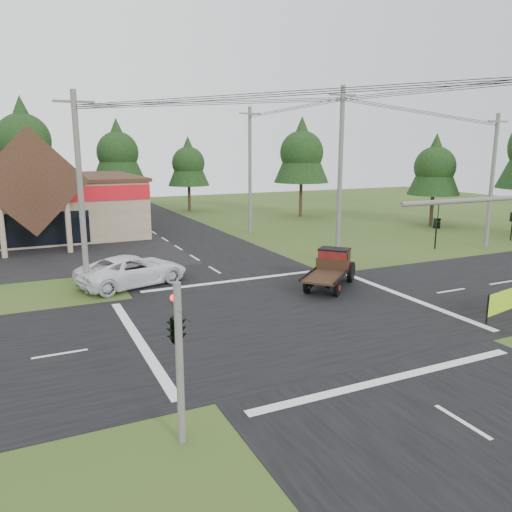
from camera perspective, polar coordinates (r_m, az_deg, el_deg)
ground at (r=23.27m, az=4.01°, el=-6.99°), size 120.00×120.00×0.00m
road_ns at (r=23.27m, az=4.01°, el=-6.96°), size 12.00×120.00×0.02m
road_ew at (r=23.27m, az=4.01°, el=-6.96°), size 120.00×12.00×0.02m
traffic_signal_corner at (r=12.94m, az=-9.14°, el=-6.53°), size 0.53×2.48×4.40m
utility_pole_nw at (r=27.37m, az=-19.41°, el=6.81°), size 2.00×0.30×10.50m
utility_pole_ne at (r=33.07m, az=9.58°, el=9.02°), size 2.00×0.30×11.50m
utility_pole_far at (r=42.65m, az=25.36°, el=7.84°), size 2.00×0.30×10.20m
utility_pole_n at (r=45.27m, az=-0.69°, el=9.82°), size 2.00×0.30×11.20m
tree_row_c at (r=60.15m, az=-25.08°, el=12.14°), size 7.28×7.28×13.13m
tree_row_d at (r=62.08m, az=-15.55°, el=11.56°), size 6.16×6.16×11.11m
tree_row_e at (r=62.08m, az=-7.74°, el=10.64°), size 5.04×5.04×9.09m
tree_side_ne at (r=56.96m, az=5.24°, el=11.92°), size 6.16×6.16×11.11m
tree_side_e_near at (r=52.31m, az=19.78°, el=9.77°), size 5.04×5.04×9.09m
antique_flatbed_truck at (r=27.99m, az=8.40°, el=-1.53°), size 5.02×4.77×2.10m
roadside_banner at (r=25.95m, az=27.08°, el=-4.67°), size 4.07×0.94×1.41m
white_pickup at (r=29.11m, az=-13.89°, el=-1.60°), size 6.79×4.53×1.73m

